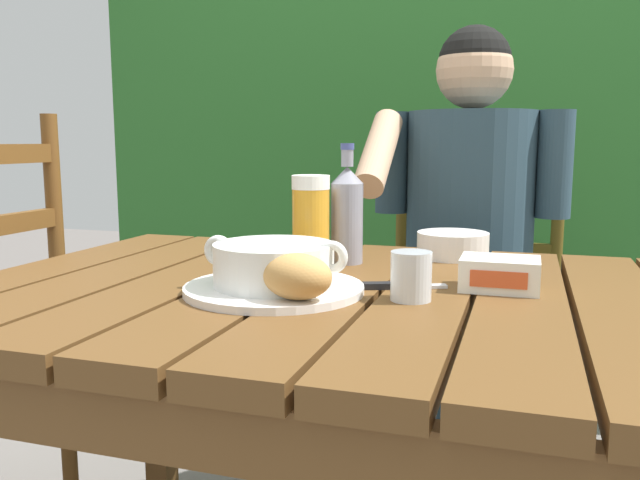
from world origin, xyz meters
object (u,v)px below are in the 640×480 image
bread_roll (297,276)px  water_glass_small (411,276)px  diner_bowl (453,245)px  beer_glass (311,221)px  person_eating (466,235)px  soup_bowl (274,263)px  butter_tub (500,274)px  table_knife (392,286)px  chair_near_diner (471,309)px  serving_plate (274,289)px  beer_bottle (347,213)px

bread_roll → water_glass_small: bread_roll is taller
diner_bowl → beer_glass: bearing=-144.7°
person_eating → soup_bowl: (-0.23, -0.74, 0.05)m
butter_tub → beer_glass: bearing=164.0°
bread_roll → beer_glass: 0.32m
beer_glass → table_knife: beer_glass is taller
chair_near_diner → serving_plate: chair_near_diner is taller
serving_plate → table_knife: 0.19m
butter_tub → table_knife: size_ratio=0.85×
beer_glass → butter_tub: 0.37m
serving_plate → table_knife: serving_plate is taller
chair_near_diner → bread_roll: bearing=-99.2°
water_glass_small → butter_tub: water_glass_small is taller
table_knife → diner_bowl: size_ratio=0.99×
serving_plate → chair_near_diner: bearing=76.2°
bread_roll → table_knife: 0.19m
bread_roll → beer_bottle: size_ratio=0.49×
person_eating → diner_bowl: person_eating is taller
butter_tub → table_knife: (-0.16, -0.04, -0.02)m
butter_tub → diner_bowl: size_ratio=0.84×
chair_near_diner → diner_bowl: chair_near_diner is taller
bread_roll → diner_bowl: bread_roll is taller
beer_glass → table_knife: 0.25m
person_eating → water_glass_small: (-0.02, -0.73, 0.04)m
soup_bowl → water_glass_small: bearing=4.2°
soup_bowl → water_glass_small: soup_bowl is taller
bread_roll → beer_glass: beer_glass is taller
beer_bottle → beer_glass: bearing=-139.6°
beer_glass → table_knife: (0.18, -0.14, -0.08)m
beer_glass → beer_bottle: beer_bottle is taller
butter_tub → soup_bowl: bearing=-159.3°
serving_plate → soup_bowl: size_ratio=1.18×
water_glass_small → butter_tub: size_ratio=0.60×
person_eating → serving_plate: 0.77m
beer_bottle → butter_tub: 0.33m
chair_near_diner → table_knife: size_ratio=7.18×
serving_plate → water_glass_small: bearing=4.2°
person_eating → table_knife: size_ratio=8.82×
serving_plate → beer_bottle: beer_bottle is taller
serving_plate → soup_bowl: soup_bowl is taller
beer_glass → beer_bottle: 0.08m
butter_tub → chair_near_diner: bearing=97.2°
beer_glass → butter_tub: beer_glass is taller
chair_near_diner → beer_bottle: chair_near_diner is taller
chair_near_diner → table_knife: chair_near_diner is taller
water_glass_small → butter_tub: (0.12, 0.11, -0.01)m
beer_bottle → diner_bowl: bearing=33.6°
chair_near_diner → table_knife: (-0.06, -0.86, 0.25)m
soup_bowl → table_knife: soup_bowl is taller
soup_bowl → water_glass_small: (0.21, 0.02, -0.01)m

